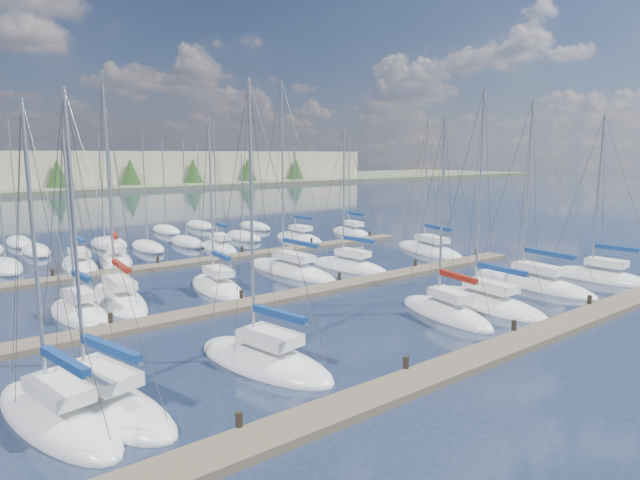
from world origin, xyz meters
TOP-DOWN VIEW (x-y plane):
  - ground at (0.00, 60.00)m, footprint 400.00×400.00m
  - dock_near at (0.00, 2.01)m, footprint 44.00×1.93m
  - dock_mid at (0.00, 16.01)m, footprint 44.00×1.93m
  - dock_far at (0.00, 30.01)m, footprint 44.00×1.93m
  - sailboat_d at (4.03, 7.34)m, footprint 3.52×7.61m
  - sailboat_n at (-9.28, 34.43)m, footprint 3.23×8.44m
  - sailboat_c at (-8.10, 7.61)m, footprint 4.41×8.30m
  - sailboat_i at (-9.99, 21.97)m, footprint 3.31×9.48m
  - sailboat_l at (8.06, 20.48)m, footprint 3.64×8.24m
  - sailboat_q at (13.35, 35.05)m, footprint 2.97×7.33m
  - sailboat_m at (18.96, 21.46)m, footprint 5.28×10.20m
  - sailboat_b at (-15.14, 8.01)m, footprint 4.97×9.38m
  - sailboat_j at (-3.63, 20.95)m, footprint 3.37×7.58m
  - sailboat_a at (-16.61, 7.63)m, footprint 3.98×8.53m
  - sailboat_k at (3.46, 22.32)m, footprint 3.42×10.63m
  - sailboat_e at (7.57, 7.20)m, footprint 3.39×9.01m
  - sailboat_p at (3.68, 34.81)m, footprint 3.23×7.40m
  - sailboat_h at (-12.76, 20.26)m, footprint 3.04×6.75m
  - sailboat_o at (-6.33, 34.51)m, footprint 4.16×7.70m
  - sailboat_r at (20.44, 34.39)m, footprint 3.23×7.82m
  - sailboat_f at (14.58, 8.19)m, footprint 3.52×9.92m
  - sailboat_g at (20.32, 6.09)m, footprint 3.23×7.79m
  - distant_boats at (-4.34, 43.76)m, footprint 36.93×20.75m

SIDE VIEW (x-z plane):
  - ground at x=0.00m, z-range 0.00..0.00m
  - dock_near at x=0.00m, z-range -0.40..0.70m
  - dock_mid at x=0.00m, z-range -0.40..0.70m
  - dock_far at x=0.00m, z-range -0.40..0.70m
  - sailboat_m at x=18.96m, z-range -6.52..6.87m
  - sailboat_q at x=13.35m, z-range -5.17..5.52m
  - sailboat_b at x=-15.14m, z-range -5.99..6.34m
  - sailboat_f at x=14.58m, z-range -6.69..7.05m
  - sailboat_l at x=8.06m, z-range -5.91..6.26m
  - sailboat_a at x=-16.61m, z-range -5.75..6.10m
  - sailboat_c at x=-8.10m, z-range -6.42..6.78m
  - sailboat_h at x=-12.76m, z-range -5.51..5.87m
  - sailboat_e at x=7.57m, z-range -6.81..7.17m
  - sailboat_j at x=-3.63m, z-range -6.07..6.44m
  - sailboat_k at x=3.46m, z-range -7.61..7.98m
  - sailboat_g at x=20.32m, z-range -6.24..6.61m
  - sailboat_p at x=3.68m, z-range -6.00..6.37m
  - sailboat_d at x=4.03m, z-range -5.91..6.29m
  - sailboat_i at x=-9.99m, z-range -7.33..7.71m
  - sailboat_r at x=20.44m, z-range -6.11..6.50m
  - sailboat_o at x=-6.33m, z-range -6.70..7.08m
  - sailboat_n at x=-9.28m, z-range -7.22..7.61m
  - distant_boats at x=-4.34m, z-range -6.36..6.94m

